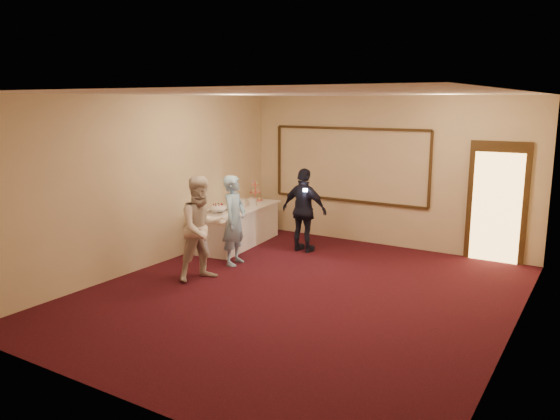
# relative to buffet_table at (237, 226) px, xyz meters

# --- Properties ---
(floor) EXTENTS (7.00, 7.00, 0.00)m
(floor) POSITION_rel_buffet_table_xyz_m (2.56, -1.93, -0.39)
(floor) COLOR black
(floor) RESTS_ON ground
(room_walls) EXTENTS (6.04, 7.04, 3.02)m
(room_walls) POSITION_rel_buffet_table_xyz_m (2.56, -1.93, 1.64)
(room_walls) COLOR beige
(room_walls) RESTS_ON floor
(wall_molding) EXTENTS (3.45, 0.04, 1.55)m
(wall_molding) POSITION_rel_buffet_table_xyz_m (1.76, 1.54, 1.21)
(wall_molding) COLOR #32210F
(wall_molding) RESTS_ON room_walls
(doorway) EXTENTS (1.05, 0.07, 2.20)m
(doorway) POSITION_rel_buffet_table_xyz_m (4.71, 1.52, 0.69)
(doorway) COLOR #32210F
(doorway) RESTS_ON floor
(buffet_table) EXTENTS (1.12, 2.37, 0.77)m
(buffet_table) POSITION_rel_buffet_table_xyz_m (0.00, 0.00, 0.00)
(buffet_table) COLOR white
(buffet_table) RESTS_ON floor
(pavlova_tray) EXTENTS (0.47, 0.54, 0.19)m
(pavlova_tray) POSITION_rel_buffet_table_xyz_m (0.07, -0.71, 0.46)
(pavlova_tray) COLOR silver
(pavlova_tray) RESTS_ON buffet_table
(cupcake_stand) EXTENTS (0.32, 0.32, 0.47)m
(cupcake_stand) POSITION_rel_buffet_table_xyz_m (-0.16, 0.89, 0.55)
(cupcake_stand) COLOR #E25F5D
(cupcake_stand) RESTS_ON buffet_table
(plate_stack_a) EXTENTS (0.19, 0.19, 0.16)m
(plate_stack_a) POSITION_rel_buffet_table_xyz_m (0.01, 0.12, 0.46)
(plate_stack_a) COLOR white
(plate_stack_a) RESTS_ON buffet_table
(plate_stack_b) EXTENTS (0.19, 0.19, 0.16)m
(plate_stack_b) POSITION_rel_buffet_table_xyz_m (0.15, 0.34, 0.46)
(plate_stack_b) COLOR white
(plate_stack_b) RESTS_ON buffet_table
(tart) EXTENTS (0.30, 0.30, 0.06)m
(tart) POSITION_rel_buffet_table_xyz_m (0.21, -0.31, 0.41)
(tart) COLOR white
(tart) RESTS_ON buffet_table
(man) EXTENTS (0.48, 0.65, 1.61)m
(man) POSITION_rel_buffet_table_xyz_m (0.77, -1.14, 0.42)
(man) COLOR #8EC2F0
(man) RESTS_ON floor
(woman) EXTENTS (0.93, 1.02, 1.72)m
(woman) POSITION_rel_buffet_table_xyz_m (0.83, -2.10, 0.47)
(woman) COLOR silver
(woman) RESTS_ON floor
(guest) EXTENTS (0.97, 0.42, 1.63)m
(guest) POSITION_rel_buffet_table_xyz_m (1.41, 0.27, 0.43)
(guest) COLOR black
(guest) RESTS_ON floor
(camera_flash) EXTENTS (0.07, 0.04, 0.05)m
(camera_flash) POSITION_rel_buffet_table_xyz_m (1.52, 0.10, 0.86)
(camera_flash) COLOR white
(camera_flash) RESTS_ON guest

